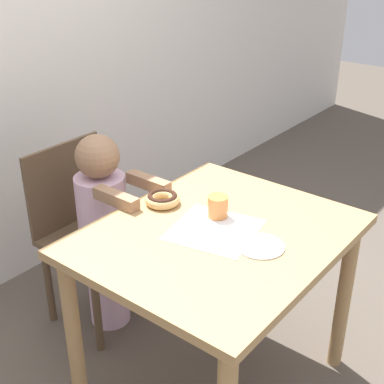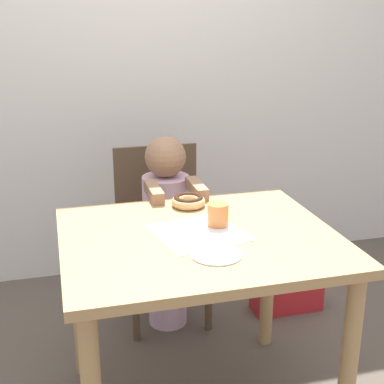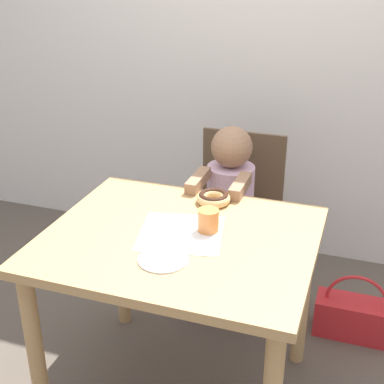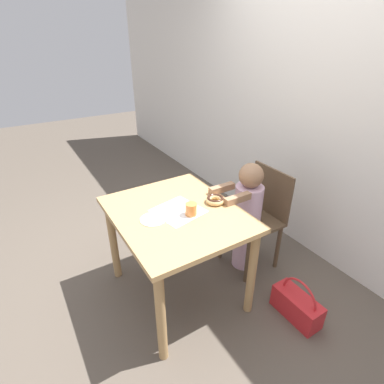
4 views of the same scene
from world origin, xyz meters
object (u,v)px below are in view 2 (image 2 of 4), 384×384
(donut, at_px, (188,201))
(child_figure, at_px, (167,230))
(cup, at_px, (218,215))
(chair, at_px, (162,230))
(handbag, at_px, (287,291))

(donut, bearing_deg, child_figure, 93.34)
(cup, bearing_deg, child_figure, 97.04)
(cup, bearing_deg, donut, 102.30)
(donut, bearing_deg, chair, 92.47)
(chair, relative_size, child_figure, 0.90)
(chair, xyz_separation_m, donut, (0.02, -0.46, 0.31))
(child_figure, xyz_separation_m, cup, (0.07, -0.57, 0.28))
(child_figure, xyz_separation_m, donut, (0.02, -0.34, 0.26))
(child_figure, distance_m, handbag, 0.75)
(child_figure, relative_size, handbag, 2.67)
(handbag, relative_size, cup, 4.14)
(cup, bearing_deg, handbag, 43.94)
(chair, distance_m, cup, 0.77)
(chair, distance_m, donut, 0.55)
(donut, relative_size, handbag, 0.38)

